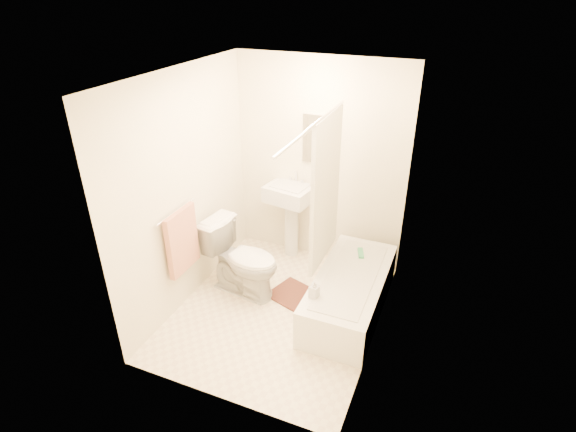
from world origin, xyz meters
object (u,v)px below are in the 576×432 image
at_px(sink, 291,218).
at_px(soap_bottle, 314,289).
at_px(toilet, 243,259).
at_px(bathtub, 350,293).
at_px(bath_mat, 297,297).

bearing_deg(sink, soap_bottle, -49.06).
bearing_deg(toilet, soap_bottle, -101.59).
distance_m(bathtub, bath_mat, 0.61).
xyz_separation_m(toilet, soap_bottle, (0.93, -0.33, 0.11)).
xyz_separation_m(toilet, sink, (0.19, 0.88, 0.11)).
xyz_separation_m(sink, bathtub, (0.97, -0.76, -0.30)).
bearing_deg(bath_mat, toilet, -170.30).
relative_size(sink, bath_mat, 1.77).
relative_size(bathtub, soap_bottle, 8.36).
xyz_separation_m(bathtub, bath_mat, (-0.57, -0.02, -0.20)).
bearing_deg(sink, bath_mat, -53.07).
bearing_deg(bath_mat, sink, 117.06).
distance_m(bath_mat, soap_bottle, 0.75).
height_order(bathtub, soap_bottle, soap_bottle).
distance_m(sink, bathtub, 1.27).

